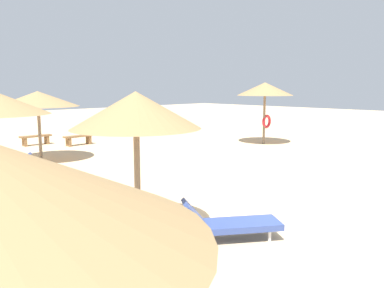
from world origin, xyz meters
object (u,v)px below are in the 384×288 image
(bench_2, at_px, (36,138))
(parasol_4, at_px, (265,90))
(lounger_2, at_px, (229,223))
(parasol_5, at_px, (38,99))
(parasol_2, at_px, (136,111))
(lounger_3, at_px, (1,169))
(bench_0, at_px, (79,138))

(bench_2, bearing_deg, parasol_4, -42.95)
(lounger_2, distance_m, bench_2, 14.58)
(parasol_4, relative_size, parasol_5, 1.00)
(parasol_2, height_order, parasol_4, parasol_4)
(lounger_3, bearing_deg, bench_0, 41.98)
(parasol_2, height_order, lounger_3, parasol_2)
(bench_0, height_order, bench_2, same)
(parasol_2, distance_m, lounger_3, 7.07)
(parasol_4, xyz_separation_m, bench_2, (-8.29, 7.71, -2.37))
(parasol_2, bearing_deg, lounger_3, 91.48)
(parasol_4, xyz_separation_m, lounger_2, (-10.81, -6.65, -2.39))
(lounger_3, relative_size, bench_0, 1.24)
(bench_0, distance_m, bench_2, 2.12)
(lounger_2, distance_m, lounger_3, 8.19)
(parasol_2, distance_m, parasol_5, 9.00)
(parasol_4, xyz_separation_m, parasol_5, (-9.92, 3.48, -0.31))
(parasol_2, xyz_separation_m, bench_0, (5.12, 11.51, -2.10))
(bench_0, bearing_deg, lounger_2, -107.34)
(parasol_5, bearing_deg, lounger_2, -95.01)
(parasol_2, distance_m, parasol_4, 13.05)
(bench_2, bearing_deg, bench_0, -45.31)
(parasol_5, bearing_deg, parasol_4, -19.31)
(lounger_3, relative_size, bench_2, 1.24)
(lounger_2, relative_size, lounger_3, 1.01)
(parasol_4, bearing_deg, parasol_2, -156.02)
(parasol_2, relative_size, bench_0, 1.86)
(parasol_2, distance_m, bench_0, 12.77)
(lounger_2, xyz_separation_m, bench_0, (4.01, 12.85, 0.02))
(parasol_4, height_order, lounger_3, parasol_4)
(lounger_2, bearing_deg, bench_0, 72.66)
(parasol_5, relative_size, bench_0, 2.02)
(parasol_2, distance_m, bench_2, 13.67)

